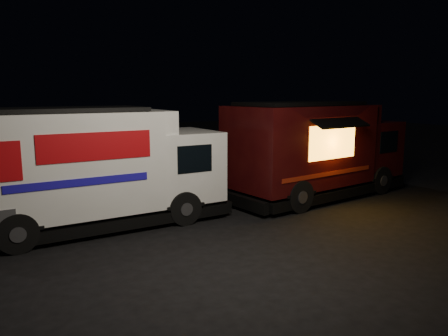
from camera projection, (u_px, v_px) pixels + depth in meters
ground at (250, 217)px, 13.15m from camera, size 80.00×80.00×0.00m
white_truck at (98, 168)px, 11.99m from camera, size 7.37×2.66×3.32m
red_truck at (318, 149)px, 15.59m from camera, size 7.56×3.54×3.39m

